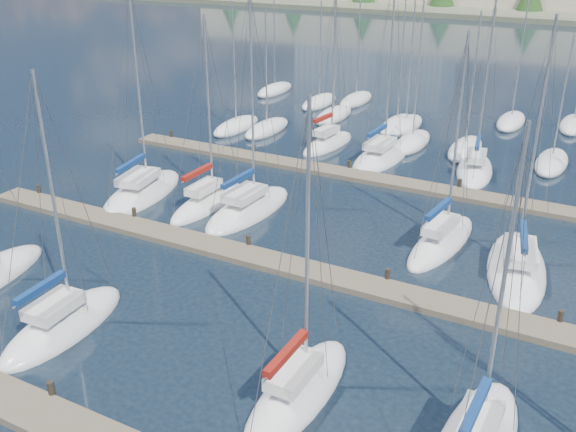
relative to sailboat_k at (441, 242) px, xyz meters
The scene contains 14 objects.
ground 37.91m from the sailboat_k, 97.83° to the left, with size 400.00×400.00×0.00m, color #182431.
dock_mid 8.24m from the sailboat_k, 128.77° to the right, with size 44.00×1.93×1.10m.
dock_far 9.16m from the sailboat_k, 124.29° to the left, with size 44.00×1.93×1.10m.
sailboat_k is the anchor object (origin of this frame).
sailboat_p 12.65m from the sailboat_k, 95.01° to the left, with size 3.74×7.75×12.76m.
sailboat_n 18.59m from the sailboat_k, 134.61° to the left, with size 2.77×7.08×12.71m.
sailboat_l 4.41m from the sailboat_k, 15.37° to the right, with size 4.52×9.28×13.38m.
sailboat_d 15.04m from the sailboat_k, 94.73° to the right, with size 2.31×7.26×12.09m.
sailboat_c 20.15m from the sailboat_k, 127.95° to the right, with size 3.07×7.19×11.99m.
sailboat_j 11.89m from the sailboat_k, behind, with size 3.18×8.35×13.84m.
sailboat_o 14.62m from the sailboat_k, 123.69° to the left, with size 3.28×8.29×15.22m.
sailboat_i 14.74m from the sailboat_k, behind, with size 2.11×7.42×12.36m.
sailboat_h 19.61m from the sailboat_k, behind, with size 4.69×8.87×14.07m.
distant_boats 23.35m from the sailboat_k, 114.03° to the left, with size 36.93×20.75×13.30m.
Camera 1 is at (12.65, -9.73, 16.05)m, focal length 40.00 mm.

